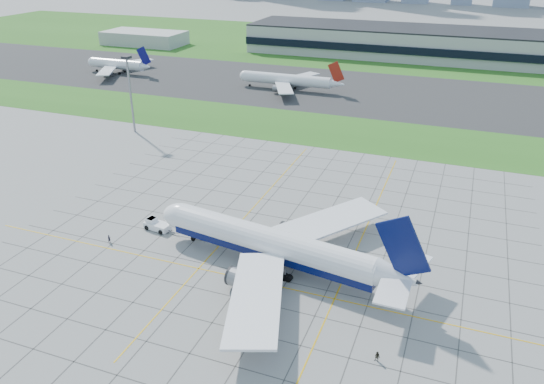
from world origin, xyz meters
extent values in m
plane|color=gray|center=(0.00, 0.00, 0.00)|extent=(1400.00, 1400.00, 0.00)
cube|color=#2A5E1A|center=(0.00, 90.00, 0.02)|extent=(700.00, 35.00, 0.04)
cube|color=#383838|center=(0.00, 145.00, 0.03)|extent=(700.00, 75.00, 0.04)
cube|color=#2A5E1A|center=(0.00, 255.00, 0.02)|extent=(700.00, 145.00, 0.04)
cube|color=#474744|center=(-48.00, 10.00, 0.01)|extent=(0.18, 130.00, 0.02)
cube|color=#474744|center=(-40.00, 10.00, 0.01)|extent=(0.18, 130.00, 0.02)
cube|color=#474744|center=(-32.00, 10.00, 0.01)|extent=(0.18, 130.00, 0.02)
cube|color=#474744|center=(-24.00, 10.00, 0.01)|extent=(0.18, 130.00, 0.02)
cube|color=#474744|center=(-16.00, 10.00, 0.01)|extent=(0.18, 130.00, 0.02)
cube|color=#474744|center=(-8.00, 10.00, 0.01)|extent=(0.18, 130.00, 0.02)
cube|color=#474744|center=(0.00, 10.00, 0.01)|extent=(0.18, 130.00, 0.02)
cube|color=#474744|center=(8.00, 10.00, 0.01)|extent=(0.18, 130.00, 0.02)
cube|color=#474744|center=(16.00, 10.00, 0.01)|extent=(0.18, 130.00, 0.02)
cube|color=#474744|center=(24.00, 10.00, 0.01)|extent=(0.18, 130.00, 0.02)
cube|color=#474744|center=(32.00, 10.00, 0.01)|extent=(0.18, 130.00, 0.02)
cube|color=#474744|center=(40.00, 10.00, 0.01)|extent=(0.18, 130.00, 0.02)
cube|color=#474744|center=(48.00, 10.00, 0.01)|extent=(0.18, 130.00, 0.02)
cube|color=#474744|center=(0.00, -24.00, 0.01)|extent=(110.00, 0.18, 0.02)
cube|color=#474744|center=(0.00, -16.00, 0.01)|extent=(110.00, 0.18, 0.02)
cube|color=#474744|center=(0.00, -8.00, 0.01)|extent=(110.00, 0.18, 0.02)
cube|color=#474744|center=(0.00, 0.00, 0.01)|extent=(110.00, 0.18, 0.02)
cube|color=#474744|center=(0.00, 8.00, 0.01)|extent=(110.00, 0.18, 0.02)
cube|color=#474744|center=(0.00, 16.00, 0.01)|extent=(110.00, 0.18, 0.02)
cube|color=#474744|center=(0.00, 24.00, 0.01)|extent=(110.00, 0.18, 0.02)
cube|color=#474744|center=(0.00, 32.00, 0.01)|extent=(110.00, 0.18, 0.02)
cube|color=#474744|center=(0.00, 40.00, 0.01)|extent=(110.00, 0.18, 0.02)
cube|color=#474744|center=(0.00, 48.00, 0.01)|extent=(110.00, 0.18, 0.02)
cube|color=#474744|center=(0.00, 56.00, 0.01)|extent=(110.00, 0.18, 0.02)
cube|color=#474744|center=(0.00, 64.00, 0.01)|extent=(110.00, 0.18, 0.02)
cube|color=#DEA70B|center=(0.00, -2.00, 0.02)|extent=(120.00, 0.25, 0.03)
cube|color=#DEA70B|center=(-10.00, 20.00, 0.02)|extent=(0.25, 100.00, 0.03)
cube|color=#DEA70B|center=(18.00, 20.00, 0.02)|extent=(0.25, 100.00, 0.03)
cube|color=#B7B7B2|center=(40.00, 230.00, 7.50)|extent=(260.00, 42.00, 15.00)
cube|color=black|center=(40.00, 208.50, 7.00)|extent=(260.00, 1.00, 4.00)
cube|color=black|center=(40.00, 230.00, 15.40)|extent=(260.00, 42.00, 0.80)
cube|color=#B7B7B2|center=(-160.00, 210.00, 4.00)|extent=(50.00, 25.00, 8.00)
cylinder|color=gray|center=(-70.00, 65.00, 12.50)|extent=(0.70, 0.70, 25.00)
cube|color=black|center=(-70.00, 65.00, 25.20)|extent=(2.50, 2.50, 0.80)
cylinder|color=white|center=(3.20, 4.28, 5.36)|extent=(44.43, 12.42, 5.75)
cube|color=#060E43|center=(3.20, 4.28, 3.54)|extent=(44.37, 12.04, 1.53)
ellipsoid|color=white|center=(-18.57, 7.65, 5.36)|extent=(9.97, 7.09, 5.75)
cube|color=black|center=(-20.66, 7.97, 5.84)|extent=(2.55, 3.35, 0.57)
cone|color=white|center=(28.29, 0.40, 5.65)|extent=(8.41, 6.57, 5.46)
cube|color=#060E43|center=(28.76, 0.32, 12.07)|extent=(10.40, 2.07, 12.23)
cube|color=white|center=(11.22, 18.55, 4.41)|extent=(22.40, 26.95, 0.93)
cube|color=white|center=(6.54, -11.75, 4.41)|extent=(16.18, 28.18, 0.93)
cylinder|color=slate|center=(4.74, 14.22, 2.49)|extent=(6.71, 4.55, 3.64)
cylinder|color=slate|center=(1.66, -5.66, 2.49)|extent=(6.71, 4.55, 3.64)
cylinder|color=gray|center=(-16.21, 7.28, 1.25)|extent=(0.39, 0.39, 2.49)
cylinder|color=black|center=(-16.21, 7.28, 0.53)|extent=(1.11, 0.63, 1.05)
cylinder|color=black|center=(8.40, 6.58, 0.62)|extent=(1.41, 1.33, 1.25)
cylinder|color=black|center=(7.46, 0.52, 0.62)|extent=(1.41, 1.33, 1.25)
cube|color=white|center=(-26.12, 8.87, 0.91)|extent=(6.46, 3.74, 1.42)
cube|color=white|center=(-27.73, 9.11, 1.93)|extent=(2.15, 2.49, 1.12)
cube|color=black|center=(-27.73, 9.11, 2.13)|extent=(1.92, 2.26, 0.71)
cube|color=gray|center=(-21.81, 8.20, 0.61)|extent=(3.04, 0.65, 0.18)
cylinder|color=black|center=(-27.93, 10.48, 0.56)|extent=(1.18, 0.67, 1.12)
cylinder|color=black|center=(-28.33, 7.87, 0.56)|extent=(1.18, 0.67, 1.12)
cylinder|color=black|center=(-23.91, 9.86, 0.56)|extent=(1.18, 0.67, 1.12)
cylinder|color=black|center=(-24.32, 7.25, 0.56)|extent=(1.18, 0.67, 1.12)
imported|color=black|center=(-32.79, 0.09, 0.93)|extent=(0.54, 0.74, 1.85)
imported|color=black|center=(28.23, -15.17, 0.93)|extent=(1.06, 0.93, 1.85)
cylinder|color=white|center=(-128.11, 136.98, 4.50)|extent=(28.50, 4.80, 4.80)
cube|color=#0A0857|center=(-112.27, 136.98, 9.50)|extent=(7.46, 0.40, 9.15)
cube|color=white|center=(-126.13, 147.98, 3.70)|extent=(13.89, 20.66, 0.40)
cube|color=white|center=(-126.13, 125.98, 3.70)|extent=(13.89, 20.66, 0.40)
cylinder|color=black|center=(-125.73, 139.18, 0.50)|extent=(1.00, 1.00, 1.00)
cylinder|color=black|center=(-125.73, 134.78, 0.50)|extent=(1.00, 1.00, 1.00)
cylinder|color=white|center=(-39.95, 136.49, 4.50)|extent=(39.41, 4.80, 4.80)
cube|color=maroon|center=(-18.06, 136.49, 9.50)|extent=(7.46, 0.40, 9.15)
cube|color=white|center=(-37.21, 147.49, 3.70)|extent=(13.89, 20.66, 0.40)
cube|color=white|center=(-37.21, 125.49, 3.70)|extent=(13.89, 20.66, 0.40)
cylinder|color=black|center=(-36.67, 138.69, 0.50)|extent=(1.00, 1.00, 1.00)
cylinder|color=black|center=(-36.67, 134.29, 0.50)|extent=(1.00, 1.00, 1.00)
camera|label=1|loc=(35.32, -80.07, 59.44)|focal=35.00mm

